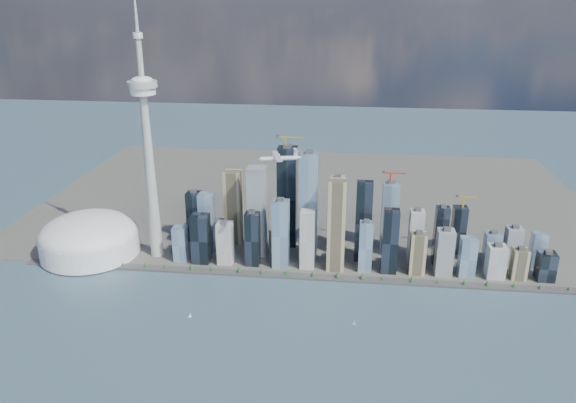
# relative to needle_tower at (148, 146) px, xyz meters

# --- Properties ---
(ground) EXTENTS (4000.00, 4000.00, 0.00)m
(ground) POSITION_rel_needle_tower_xyz_m (300.00, -310.00, -235.84)
(ground) COLOR #385163
(ground) RESTS_ON ground
(seawall) EXTENTS (1100.00, 22.00, 4.00)m
(seawall) POSITION_rel_needle_tower_xyz_m (300.00, -60.00, -233.84)
(seawall) COLOR #383838
(seawall) RESTS_ON ground
(land) EXTENTS (1400.00, 900.00, 3.00)m
(land) POSITION_rel_needle_tower_xyz_m (300.00, 390.00, -234.34)
(land) COLOR #4C4C47
(land) RESTS_ON ground
(shoreline_trees) EXTENTS (960.53, 7.20, 8.80)m
(shoreline_trees) POSITION_rel_needle_tower_xyz_m (300.00, -60.00, -227.06)
(shoreline_trees) COLOR #3F2D1E
(shoreline_trees) RESTS_ON seawall
(skyscraper_cluster) EXTENTS (736.00, 142.00, 241.60)m
(skyscraper_cluster) POSITION_rel_needle_tower_xyz_m (359.62, 26.82, -161.22)
(skyscraper_cluster) COLOR black
(skyscraper_cluster) RESTS_ON land
(needle_tower) EXTENTS (56.00, 56.00, 550.50)m
(needle_tower) POSITION_rel_needle_tower_xyz_m (0.00, 0.00, 0.00)
(needle_tower) COLOR #9C9C97
(needle_tower) RESTS_ON land
(dome_stadium) EXTENTS (200.00, 200.00, 86.00)m
(dome_stadium) POSITION_rel_needle_tower_xyz_m (-140.00, -10.00, -196.40)
(dome_stadium) COLOR white
(dome_stadium) RESTS_ON land
(airplane) EXTENTS (76.01, 67.81, 18.81)m
(airplane) POSITION_rel_needle_tower_xyz_m (269.77, -90.79, 11.34)
(airplane) COLOR silver
(airplane) RESTS_ON ground
(sailboat_west) EXTENTS (6.88, 2.35, 9.51)m
(sailboat_west) POSITION_rel_needle_tower_xyz_m (133.18, -223.12, -232.79)
(sailboat_west) COLOR white
(sailboat_west) RESTS_ON ground
(sailboat_east) EXTENTS (6.64, 3.95, 9.44)m
(sailboat_east) POSITION_rel_needle_tower_xyz_m (409.52, -213.44, -232.81)
(sailboat_east) COLOR white
(sailboat_east) RESTS_ON ground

